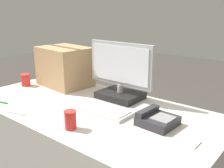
{
  "coord_description": "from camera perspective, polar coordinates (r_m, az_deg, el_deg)",
  "views": [
    {
      "loc": [
        1.19,
        -1.2,
        1.39
      ],
      "look_at": [
        0.1,
        0.13,
        0.88
      ],
      "focal_mm": 42.0,
      "sensor_mm": 36.0,
      "label": 1
    }
  ],
  "objects": [
    {
      "name": "cardboard_box",
      "position": [
        2.29,
        -10.25,
        3.79
      ],
      "size": [
        0.46,
        0.36,
        0.34
      ],
      "rotation": [
        0.0,
        0.0,
        -0.09
      ],
      "color": "tan",
      "rests_on": "office_desk"
    },
    {
      "name": "pen_marker",
      "position": [
        2.04,
        -23.14,
        -3.57
      ],
      "size": [
        0.14,
        0.04,
        0.01
      ],
      "rotation": [
        0.0,
        0.0,
        0.22
      ],
      "color": "#198C33",
      "rests_on": "office_desk"
    },
    {
      "name": "paper_cup_left",
      "position": [
        2.38,
        -18.28,
        0.87
      ],
      "size": [
        0.08,
        0.08,
        0.1
      ],
      "color": "red",
      "rests_on": "office_desk"
    },
    {
      "name": "keyboard",
      "position": [
        1.72,
        -2.08,
        -5.62
      ],
      "size": [
        0.4,
        0.17,
        0.03
      ],
      "rotation": [
        0.0,
        0.0,
        0.01
      ],
      "color": "silver",
      "rests_on": "office_desk"
    },
    {
      "name": "paper_cup_right",
      "position": [
        1.49,
        -9.06,
        -7.71
      ],
      "size": [
        0.07,
        0.07,
        0.11
      ],
      "color": "red",
      "rests_on": "office_desk"
    },
    {
      "name": "desk_phone",
      "position": [
        1.55,
        9.71,
        -7.66
      ],
      "size": [
        0.21,
        0.21,
        0.08
      ],
      "rotation": [
        0.0,
        0.0,
        -0.05
      ],
      "color": "#2D2D33",
      "rests_on": "office_desk"
    },
    {
      "name": "monitor",
      "position": [
        1.92,
        1.83,
        1.55
      ],
      "size": [
        0.54,
        0.25,
        0.42
      ],
      "color": "black",
      "rests_on": "office_desk"
    },
    {
      "name": "spoon",
      "position": [
        1.78,
        -19.58,
        -6.19
      ],
      "size": [
        0.16,
        0.06,
        0.0
      ],
      "rotation": [
        0.0,
        0.0,
        0.3
      ],
      "color": "#B2B2B7",
      "rests_on": "office_desk"
    },
    {
      "name": "office_desk",
      "position": [
        1.97,
        -4.79,
        -14.83
      ],
      "size": [
        1.8,
        0.9,
        0.73
      ],
      "color": "beige",
      "rests_on": "ground_plane"
    },
    {
      "name": "sticky_note_pad",
      "position": [
        1.4,
        16.52,
        -12.08
      ],
      "size": [
        0.09,
        0.09,
        0.01
      ],
      "color": "silver",
      "rests_on": "office_desk"
    }
  ]
}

